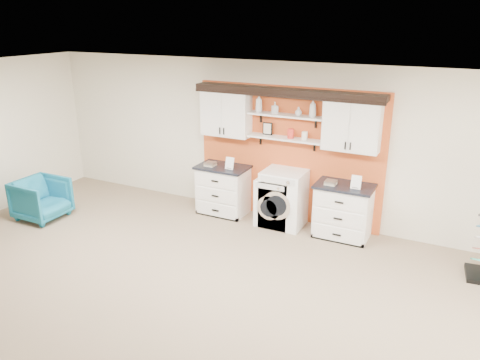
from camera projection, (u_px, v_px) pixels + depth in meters
The scene contains 21 objects.
floor at pixel (158, 343), 5.30m from camera, with size 10.00×10.00×0.00m, color #8A775D.
ceiling at pixel (141, 96), 4.37m from camera, with size 10.00×10.00×0.00m, color white.
wall_back at pixel (289, 143), 8.21m from camera, with size 10.00×10.00×0.00m, color beige.
accent_panel at pixel (288, 155), 8.25m from camera, with size 3.40×0.07×2.40m, color #C34F21.
upper_cabinet_left at pixel (226, 112), 8.36m from camera, with size 0.90×0.35×0.84m.
upper_cabinet_right at pixel (352, 125), 7.40m from camera, with size 0.90×0.35×0.84m.
shelf_lower at pixel (285, 138), 8.00m from camera, with size 1.32×0.28×0.03m, color white.
shelf_upper at pixel (286, 115), 7.87m from camera, with size 1.32×0.28×0.03m, color white.
crown_molding at pixel (287, 92), 7.75m from camera, with size 3.30×0.41×0.13m.
picture_frame at pixel (267, 129), 8.15m from camera, with size 0.18×0.02×0.22m.
canister_red at pixel (291, 134), 7.93m from camera, with size 0.11×0.11×0.16m, color red.
canister_cream at pixel (305, 136), 7.83m from camera, with size 0.10×0.10×0.14m, color silver.
base_cabinet_left at pixel (223, 189), 8.70m from camera, with size 0.94×0.66×0.92m.
base_cabinet_right at pixel (343, 211), 7.75m from camera, with size 0.94×0.66×0.92m.
washer at pixel (277, 201), 8.26m from camera, with size 0.61×0.71×0.86m.
dryer at pixel (284, 198), 8.17m from camera, with size 0.72×0.71×1.00m.
armchair at pixel (42, 199), 8.49m from camera, with size 0.80×0.82×0.74m, color #136787.
soap_bottle_a at pixel (259, 103), 8.02m from camera, with size 0.12×0.12×0.31m, color silver.
soap_bottle_b at pixel (275, 108), 7.92m from camera, with size 0.09×0.09×0.19m, color silver.
soap_bottle_c at pixel (298, 111), 7.75m from camera, with size 0.11×0.11×0.15m, color silver.
soap_bottle_d at pixel (313, 108), 7.62m from camera, with size 0.11×0.12×0.30m, color silver.
Camera 1 is at (2.79, -3.51, 3.51)m, focal length 35.00 mm.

